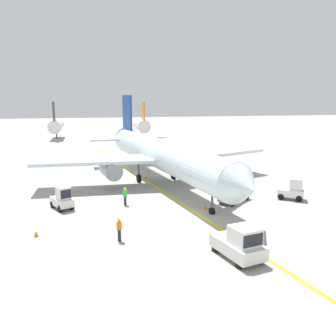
{
  "coord_description": "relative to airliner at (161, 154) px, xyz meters",
  "views": [
    {
      "loc": [
        -8.1,
        -28.21,
        9.84
      ],
      "look_at": [
        -0.37,
        8.24,
        2.5
      ],
      "focal_mm": 38.64,
      "sensor_mm": 36.0,
      "label": 1
    }
  ],
  "objects": [
    {
      "name": "safety_cone_nose_right",
      "position": [
        -11.81,
        -14.12,
        -3.2
      ],
      "size": [
        0.36,
        0.36,
        0.44
      ],
      "primitive_type": "cone",
      "color": "orange",
      "rests_on": "ground"
    },
    {
      "name": "baggage_tug_by_cargo_door",
      "position": [
        -10.4,
        -7.74,
        -2.49
      ],
      "size": [
        2.27,
        2.73,
        2.1
      ],
      "color": "silver",
      "rests_on": "ground"
    },
    {
      "name": "taxi_line_yellow",
      "position": [
        0.1,
        -6.78,
        -3.41
      ],
      "size": [
        14.73,
        78.74,
        0.01
      ],
      "primitive_type": "cube",
      "rotation": [
        0.0,
        0.0,
        0.18
      ],
      "color": "yellow",
      "rests_on": "ground"
    },
    {
      "name": "pushback_tug",
      "position": [
        1.02,
        -20.5,
        -2.42
      ],
      "size": [
        2.7,
        3.95,
        2.2
      ],
      "color": "silver",
      "rests_on": "ground"
    },
    {
      "name": "airliner",
      "position": [
        0.0,
        0.0,
        0.0
      ],
      "size": [
        28.14,
        35.2,
        10.1
      ],
      "color": "silver",
      "rests_on": "ground"
    },
    {
      "name": "belt_loader_forward_hold",
      "position": [
        7.42,
        -2.96,
        -2.64
      ],
      "size": [
        1.54,
        5.03,
        2.59
      ],
      "color": "silver",
      "rests_on": "ground"
    },
    {
      "name": "safety_cone_nose_left",
      "position": [
        2.06,
        -10.39,
        -3.2
      ],
      "size": [
        0.36,
        0.36,
        0.44
      ],
      "primitive_type": "cone",
      "color": "orange",
      "rests_on": "ground"
    },
    {
      "name": "ground_plane",
      "position": [
        0.46,
        -11.78,
        -3.42
      ],
      "size": [
        300.0,
        300.0,
        0.0
      ],
      "primitive_type": "plane",
      "color": "#9E9B93"
    },
    {
      "name": "safety_cone_wingtip_left",
      "position": [
        -1.33,
        2.77,
        -3.2
      ],
      "size": [
        0.36,
        0.36,
        0.44
      ],
      "primitive_type": "cone",
      "color": "orange",
      "rests_on": "ground"
    },
    {
      "name": "distant_aircraft_far_left",
      "position": [
        -15.81,
        49.8,
        -0.2
      ],
      "size": [
        3.0,
        10.1,
        8.8
      ],
      "color": "silver",
      "rests_on": "ground"
    },
    {
      "name": "distant_aircraft_mid_left",
      "position": [
        4.4,
        47.58,
        -0.2
      ],
      "size": [
        3.0,
        10.1,
        8.8
      ],
      "color": "silver",
      "rests_on": "ground"
    },
    {
      "name": "belt_loader_aft_hold",
      "position": [
        5.37,
        -8.83,
        -2.64
      ],
      "size": [
        4.69,
        4.09,
        2.59
      ],
      "color": "silver",
      "rests_on": "ground"
    },
    {
      "name": "ground_crew_wing_walker",
      "position": [
        -6.03,
        -16.16,
        -2.51
      ],
      "size": [
        0.36,
        0.24,
        1.7
      ],
      "color": "#26262D",
      "rests_on": "ground"
    },
    {
      "name": "baggage_tug_near_wing",
      "position": [
        11.3,
        -9.18,
        -2.49
      ],
      "size": [
        2.71,
        2.45,
        2.1
      ],
      "color": "silver",
      "rests_on": "ground"
    },
    {
      "name": "ground_crew_marshaller",
      "position": [
        -4.84,
        -7.74,
        -2.51
      ],
      "size": [
        0.36,
        0.24,
        1.7
      ],
      "color": "#26262D",
      "rests_on": "ground"
    }
  ]
}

